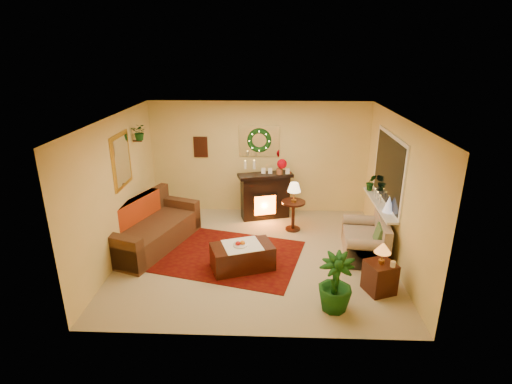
{
  "coord_description": "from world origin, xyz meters",
  "views": [
    {
      "loc": [
        0.28,
        -6.69,
        3.72
      ],
      "look_at": [
        0.0,
        0.35,
        1.15
      ],
      "focal_mm": 28.0,
      "sensor_mm": 36.0,
      "label": 1
    }
  ],
  "objects_px": {
    "loveseat": "(365,234)",
    "coffee_table": "(242,257)",
    "end_table_square": "(380,276)",
    "sofa": "(152,226)",
    "fireplace": "(265,195)",
    "side_table_round": "(293,216)"
  },
  "relations": [
    {
      "from": "fireplace",
      "to": "loveseat",
      "type": "height_order",
      "value": "fireplace"
    },
    {
      "from": "end_table_square",
      "to": "sofa",
      "type": "bearing_deg",
      "value": 160.86
    },
    {
      "from": "fireplace",
      "to": "coffee_table",
      "type": "relative_size",
      "value": 1.01
    },
    {
      "from": "end_table_square",
      "to": "coffee_table",
      "type": "distance_m",
      "value": 2.33
    },
    {
      "from": "sofa",
      "to": "fireplace",
      "type": "relative_size",
      "value": 1.99
    },
    {
      "from": "coffee_table",
      "to": "fireplace",
      "type": "bearing_deg",
      "value": 61.47
    },
    {
      "from": "side_table_round",
      "to": "coffee_table",
      "type": "relative_size",
      "value": 0.61
    },
    {
      "from": "loveseat",
      "to": "coffee_table",
      "type": "distance_m",
      "value": 2.36
    },
    {
      "from": "loveseat",
      "to": "end_table_square",
      "type": "relative_size",
      "value": 2.52
    },
    {
      "from": "side_table_round",
      "to": "sofa",
      "type": "bearing_deg",
      "value": -163.13
    },
    {
      "from": "side_table_round",
      "to": "coffee_table",
      "type": "distance_m",
      "value": 1.91
    },
    {
      "from": "side_table_round",
      "to": "coffee_table",
      "type": "height_order",
      "value": "side_table_round"
    },
    {
      "from": "sofa",
      "to": "end_table_square",
      "type": "height_order",
      "value": "sofa"
    },
    {
      "from": "side_table_round",
      "to": "end_table_square",
      "type": "xyz_separation_m",
      "value": [
        1.28,
        -2.26,
        -0.05
      ]
    },
    {
      "from": "sofa",
      "to": "end_table_square",
      "type": "bearing_deg",
      "value": 0.73
    },
    {
      "from": "loveseat",
      "to": "end_table_square",
      "type": "bearing_deg",
      "value": -84.97
    },
    {
      "from": "fireplace",
      "to": "end_table_square",
      "type": "distance_m",
      "value": 3.48
    },
    {
      "from": "fireplace",
      "to": "sofa",
      "type": "bearing_deg",
      "value": -161.75
    },
    {
      "from": "fireplace",
      "to": "loveseat",
      "type": "relative_size",
      "value": 0.83
    },
    {
      "from": "end_table_square",
      "to": "coffee_table",
      "type": "height_order",
      "value": "end_table_square"
    },
    {
      "from": "fireplace",
      "to": "loveseat",
      "type": "xyz_separation_m",
      "value": [
        1.91,
        -1.66,
        -0.13
      ]
    },
    {
      "from": "loveseat",
      "to": "side_table_round",
      "type": "distance_m",
      "value": 1.65
    }
  ]
}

